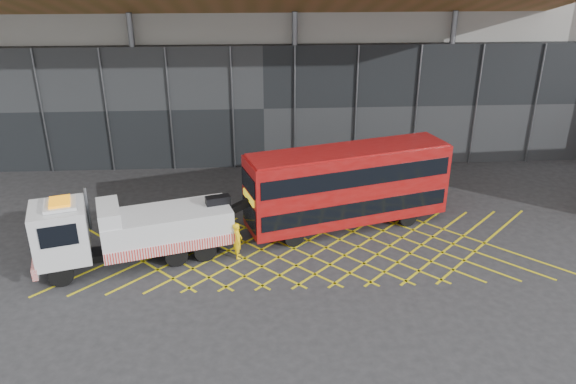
{
  "coord_description": "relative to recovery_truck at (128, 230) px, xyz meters",
  "views": [
    {
      "loc": [
        1.5,
        -24.1,
        13.72
      ],
      "look_at": [
        3.0,
        1.5,
        2.4
      ],
      "focal_mm": 35.0,
      "sensor_mm": 36.0,
      "label": 1
    }
  ],
  "objects": [
    {
      "name": "recovery_truck",
      "position": [
        0.0,
        0.0,
        0.0
      ],
      "size": [
        10.45,
        4.86,
        3.66
      ],
      "rotation": [
        0.0,
        0.0,
        0.28
      ],
      "color": "black",
      "rests_on": "ground_plane"
    },
    {
      "name": "road_markings",
      "position": [
        8.52,
        0.8,
        -1.69
      ],
      "size": [
        24.76,
        7.16,
        0.01
      ],
      "color": "yellow",
      "rests_on": "ground_plane"
    },
    {
      "name": "worker",
      "position": [
        5.01,
        0.14,
        -0.79
      ],
      "size": [
        0.45,
        0.67,
        1.8
      ],
      "primitive_type": "imported",
      "rotation": [
        0.0,
        0.0,
        1.59
      ],
      "color": "yellow",
      "rests_on": "ground_plane"
    },
    {
      "name": "ground_plane",
      "position": [
        4.52,
        0.8,
        -1.69
      ],
      "size": [
        120.0,
        120.0,
        0.0
      ],
      "primitive_type": "plane",
      "color": "#28282A"
    },
    {
      "name": "construction_building",
      "position": [
        6.44,
        19.2,
        7.28
      ],
      "size": [
        55.0,
        23.97,
        18.0
      ],
      "color": "gray",
      "rests_on": "ground_plane"
    },
    {
      "name": "bus_towed",
      "position": [
        10.66,
        3.12,
        0.71
      ],
      "size": [
        10.87,
        5.37,
        4.33
      ],
      "rotation": [
        0.0,
        0.0,
        0.29
      ],
      "color": "maroon",
      "rests_on": "ground_plane"
    }
  ]
}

